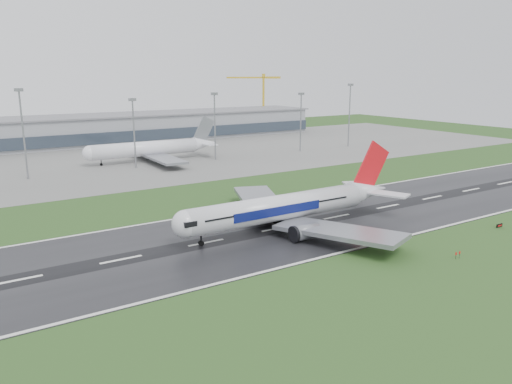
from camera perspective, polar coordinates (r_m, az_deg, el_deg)
ground at (r=138.23m, az=9.20°, el=-2.83°), size 520.00×520.00×0.00m
runway at (r=138.22m, az=9.20°, el=-2.81°), size 400.00×45.00×0.10m
apron at (r=243.58m, az=-10.76°, el=4.13°), size 400.00×130.00×0.08m
terminal at (r=298.71m, az=-15.20°, el=7.02°), size 240.00×36.00×15.00m
main_airliner at (r=125.08m, az=4.30°, el=0.21°), size 65.52×62.41×19.32m
parked_airliner at (r=227.27m, az=-12.02°, el=5.78°), size 63.57×59.30×18.39m
tower_crane at (r=358.31m, az=0.86°, el=10.36°), size 37.57×13.76×38.73m
runway_sign at (r=141.26m, az=26.09°, el=-3.49°), size 2.31×0.63×1.04m
floodmast_1 at (r=201.37m, az=-25.06°, el=5.80°), size 0.64×0.64×32.02m
floodmast_2 at (r=211.09m, az=-13.77°, el=6.35°), size 0.64×0.64×27.49m
floodmast_3 at (r=225.81m, az=-4.72°, el=7.31°), size 0.64×0.64×29.01m
floodmast_4 at (r=252.12m, az=5.14°, el=7.82°), size 0.64×0.64×28.00m
floodmast_5 at (r=273.05m, az=10.63°, el=8.49°), size 0.64×0.64×32.03m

